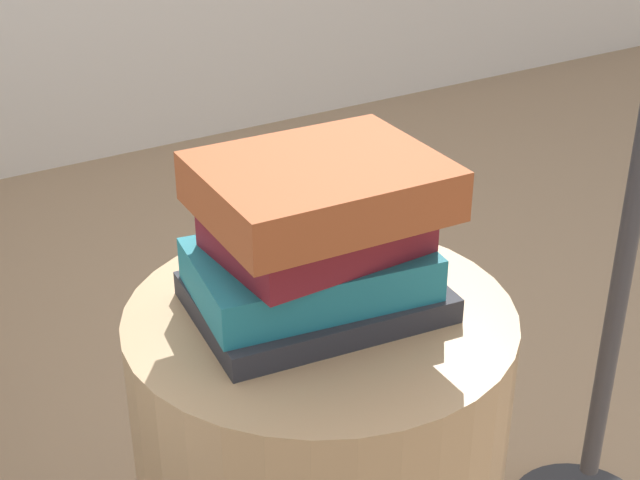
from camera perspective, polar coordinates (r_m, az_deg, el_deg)
name	(u,v)px	position (r m, az deg, el deg)	size (l,w,h in m)	color
book_charcoal	(316,296)	(1.12, -0.26, -3.46)	(0.29, 0.21, 0.03)	#28282D
book_teal	(310,269)	(1.09, -0.64, -1.79)	(0.27, 0.17, 0.05)	#1E727F
book_maroon	(313,229)	(1.07, -0.42, 0.70)	(0.22, 0.17, 0.05)	maroon
book_rust	(320,186)	(1.04, -0.02, 3.34)	(0.26, 0.21, 0.06)	#994723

